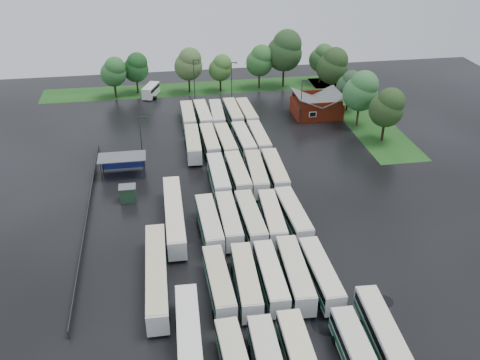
{
  "coord_description": "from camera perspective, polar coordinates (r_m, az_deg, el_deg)",
  "views": [
    {
      "loc": [
        -10.21,
        -63.32,
        44.95
      ],
      "look_at": [
        2.0,
        12.0,
        2.5
      ],
      "focal_mm": 40.0,
      "sensor_mm": 36.0,
      "label": 1
    }
  ],
  "objects": [
    {
      "name": "artic_bus_east",
      "position": [
        60.88,
        15.91,
        -17.38
      ],
      "size": [
        3.51,
        18.52,
        3.42
      ],
      "rotation": [
        0.0,
        0.0,
        -0.05
      ],
      "color": "silver",
      "rests_on": "ground"
    },
    {
      "name": "puddle_0",
      "position": [
        60.83,
        0.53,
        -18.54
      ],
      "size": [
        3.66,
        3.66,
        0.01
      ],
      "primitive_type": "cylinder",
      "color": "black",
      "rests_on": "ground"
    },
    {
      "name": "puddle_3",
      "position": [
        76.76,
        4.39,
        -6.85
      ],
      "size": [
        3.04,
        3.04,
        0.01
      ],
      "primitive_type": "cylinder",
      "color": "black",
      "rests_on": "ground"
    },
    {
      "name": "grass_strip_north",
      "position": [
        136.32,
        -3.61,
        9.78
      ],
      "size": [
        80.0,
        10.0,
        0.01
      ],
      "primitive_type": "cube",
      "color": "#194814",
      "rests_on": "ground"
    },
    {
      "name": "tree_north_2",
      "position": [
        131.22,
        -5.47,
        12.23
      ],
      "size": [
        6.73,
        6.73,
        11.15
      ],
      "color": "black",
      "rests_on": "ground"
    },
    {
      "name": "bus_r5c1",
      "position": [
        114.18,
        -3.97,
        6.86
      ],
      "size": [
        3.02,
        12.35,
        3.42
      ],
      "rotation": [
        0.0,
        0.0,
        0.03
      ],
      "color": "silver",
      "rests_on": "ground"
    },
    {
      "name": "bus_r5c3",
      "position": [
        115.01,
        -0.75,
        7.08
      ],
      "size": [
        2.91,
        12.23,
        3.39
      ],
      "rotation": [
        0.0,
        0.0,
        0.03
      ],
      "color": "silver",
      "rests_on": "ground"
    },
    {
      "name": "lamp_post_back_e",
      "position": [
        125.51,
        -0.84,
        10.73
      ],
      "size": [
        1.44,
        0.28,
        9.35
      ],
      "color": "#2D2D30",
      "rests_on": "ground"
    },
    {
      "name": "bus_r4c2",
      "position": [
        101.82,
        -1.53,
        4.05
      ],
      "size": [
        3.06,
        12.34,
        3.41
      ],
      "rotation": [
        0.0,
        0.0,
        0.04
      ],
      "color": "silver",
      "rests_on": "ground"
    },
    {
      "name": "bus_r5c4",
      "position": [
        114.99,
        0.72,
        7.08
      ],
      "size": [
        3.04,
        12.3,
        3.4
      ],
      "rotation": [
        0.0,
        0.0,
        0.04
      ],
      "color": "silver",
      "rests_on": "ground"
    },
    {
      "name": "bus_r1c3",
      "position": [
        68.58,
        5.87,
        -9.92
      ],
      "size": [
        3.2,
        12.8,
        3.54
      ],
      "rotation": [
        0.0,
        0.0,
        -0.04
      ],
      "color": "silver",
      "rests_on": "ground"
    },
    {
      "name": "bus_r3c4",
      "position": [
        91.16,
        3.75,
        0.87
      ],
      "size": [
        2.99,
        12.68,
        3.51
      ],
      "rotation": [
        0.0,
        0.0,
        -0.02
      ],
      "color": "silver",
      "rests_on": "ground"
    },
    {
      "name": "tree_north_4",
      "position": [
        133.98,
        2.17,
        12.63
      ],
      "size": [
        6.61,
        6.61,
        10.95
      ],
      "color": "#342014",
      "rests_on": "ground"
    },
    {
      "name": "bus_r2c1",
      "position": [
        78.28,
        -1.19,
        -4.31
      ],
      "size": [
        2.6,
        12.19,
        3.39
      ],
      "rotation": [
        0.0,
        0.0,
        0.0
      ],
      "color": "silver",
      "rests_on": "ground"
    },
    {
      "name": "puddle_4",
      "position": [
        69.6,
        15.14,
        -12.38
      ],
      "size": [
        2.26,
        2.26,
        0.01
      ],
      "primitive_type": "cylinder",
      "color": "black",
      "rests_on": "ground"
    },
    {
      "name": "bus_r1c0",
      "position": [
        67.13,
        -2.28,
        -10.89
      ],
      "size": [
        2.93,
        12.1,
        3.35
      ],
      "rotation": [
        0.0,
        0.0,
        0.03
      ],
      "color": "silver",
      "rests_on": "ground"
    },
    {
      "name": "brick_building",
      "position": [
        119.5,
        8.15,
        7.66
      ],
      "size": [
        10.07,
        8.6,
        5.39
      ],
      "color": "maroon",
      "rests_on": "ground"
    },
    {
      "name": "tree_east_0",
      "position": [
        107.95,
        15.47,
        7.5
      ],
      "size": [
        6.67,
        6.67,
        11.05
      ],
      "color": "black",
      "rests_on": "ground"
    },
    {
      "name": "artic_bus_west_c",
      "position": [
        69.03,
        -8.9,
        -9.92
      ],
      "size": [
        2.78,
        18.49,
        3.43
      ],
      "rotation": [
        0.0,
        0.0,
        -0.01
      ],
      "color": "silver",
      "rests_on": "ground"
    },
    {
      "name": "minibus",
      "position": [
        131.47,
        -9.49,
        9.42
      ],
      "size": [
        4.47,
        6.85,
        2.81
      ],
      "rotation": [
        0.0,
        0.0,
        -0.36
      ],
      "color": "silver",
      "rests_on": "ground"
    },
    {
      "name": "tree_east_2",
      "position": [
        122.36,
        11.64,
        9.91
      ],
      "size": [
        5.6,
        5.6,
        9.28
      ],
      "color": "black",
      "rests_on": "ground"
    },
    {
      "name": "puddle_1",
      "position": [
        65.32,
        9.34,
        -14.88
      ],
      "size": [
        4.05,
        4.05,
        0.01
      ],
      "primitive_type": "cylinder",
      "color": "black",
      "rests_on": "ground"
    },
    {
      "name": "tree_east_3",
      "position": [
        129.16,
        9.9,
        11.95
      ],
      "size": [
        7.32,
        7.32,
        12.12
      ],
      "color": "#3C2918",
      "rests_on": "ground"
    },
    {
      "name": "bus_r3c1",
      "position": [
        89.51,
        -2.31,
        0.34
      ],
      "size": [
        2.69,
        12.58,
        3.5
      ],
      "rotation": [
        0.0,
        0.0,
        -0.0
      ],
      "color": "silver",
      "rests_on": "ground"
    },
    {
      "name": "west_fence",
      "position": [
        84.83,
        -15.94,
        -3.69
      ],
      "size": [
        0.1,
        50.0,
        1.2
      ],
      "primitive_type": "cube",
      "color": "#2D2D30",
      "rests_on": "ground"
    },
    {
      "name": "lamp_post_ne",
      "position": [
        113.33,
        6.63,
        8.6
      ],
      "size": [
        1.5,
        0.29,
        9.71
      ],
      "color": "#2D2D30",
      "rests_on": "ground"
    },
    {
      "name": "bus_r4c1",
      "position": [
        102.02,
        -3.24,
        4.05
      ],
      "size": [
        2.82,
        12.13,
        3.36
      ],
      "rotation": [
        0.0,
        0.0,
        0.02
      ],
      "color": "silver",
      "rests_on": "ground"
    },
    {
      "name": "utility_hut",
      "position": [
        87.76,
        -11.88,
        -1.41
      ],
      "size": [
        2.7,
        2.2,
        2.62
      ],
      "color": "#1B3A25",
      "rests_on": "ground"
    },
    {
      "name": "tree_north_1",
      "position": [
        132.9,
        -11.02,
        11.73
      ],
      "size": [
        6.08,
        6.08,
        10.06
      ],
      "color": "black",
      "rests_on": "ground"
    },
    {
      "name": "bus_r5c2",
      "position": [
        114.28,
        -2.47,
        6.9
      ],
      "size": [
        3.0,
        12.17,
        3.36
      ],
      "rotation": [
        0.0,
        0.0,
        -0.04
      ],
      "color": "silver",
      "rests_on": "ground"
    },
    {
      "name": "bus_r4c0",
      "position": [
        101.49,
        -5.04,
        3.87
      ],
      "size": [
        2.95,
        12.49,
        3.46
      ],
      "rotation": [
        0.0,
        0.0,
        -0.03
      ],
      "color": "silver",
      "rests_on": "ground"
    },
    {
      "name": "lamp_post_back_w",
      "position": [
        125.4,
        -4.86,
        10.83
      ],
      "size": [
        1.56,
        0.3,
        10.11
      ],
      "color": "#2D2D30",
      "rests_on": "ground"
    },
    {
      "name": "tree_north_3",
      "position": [
        132.12,
        -2.05,
        11.9
      ],
      "size": [
        5.58,
        5.58,
        9.24
      ],
      "color": "black",
      "rests_on": "ground"
    },
    {
      "name": "tree_north_5",
      "position": [
        134.75,
        4.85,
        13.63
      ],
      "size": [
        8.69,
        8.69,
        14.4
      ],
      "color": "black",
      "rests_on": "ground"
    },
    {
      "name": "tree_east_4",
      "position": [
        137.51,
        10.01,
        11.92
      ],
      "size": [
        5.07,
        5.04,
        8.35
      ],
      "color": "black",
      "rests_on": "ground"
    },
    {
      "name": "bus_r4c4",
      "position": [
        103.32,
        2.02,
        4.42
      ],
      "size": [
        2.73,
        12.12,
        3.36
      ],
      "rotation": [
        0.0,
        0.0,
        0.01
      ],
      "color": "silver",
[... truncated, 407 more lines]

